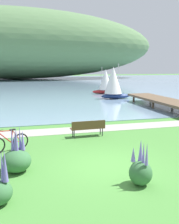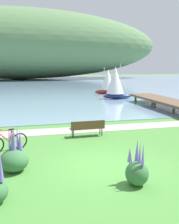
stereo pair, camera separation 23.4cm
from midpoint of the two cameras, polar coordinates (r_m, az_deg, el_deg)
The scene contains 11 objects.
ground_plane at distance 9.61m, azimuth 2.96°, elevation -11.99°, with size 200.00×200.00×0.00m, color #478438.
bay_water at distance 55.75m, azimuth -12.00°, elevation 6.38°, with size 180.00×80.00×0.04m, color #7A99B2.
distant_hillside at distance 76.19m, azimuth -16.79°, elevation 14.55°, with size 82.54×28.00×19.53m, color #567A4C.
shoreline_path at distance 14.63m, azimuth -3.55°, elevation -4.09°, with size 60.00×1.50×0.01m, color #A39E93.
park_bench_near_camera at distance 13.13m, azimuth -0.85°, elevation -3.43°, with size 1.81×0.53×0.88m.
bicycle_leaning_near_bench at distance 11.52m, azimuth -18.35°, elevation -6.59°, with size 1.65×0.76×1.01m.
echium_bush_beside_closest at distance 9.30m, azimuth -16.92°, elevation -10.26°, with size 1.02×1.02×1.67m.
echium_bush_mid_cluster at distance 8.13m, azimuth 10.66°, elevation -13.09°, with size 0.72×0.72×1.43m.
sailboat_mid_bay at distance 28.38m, azimuth 5.24°, elevation 6.73°, with size 3.39×2.13×3.91m.
sailboat_toward_hillside at distance 33.57m, azimuth 3.40°, elevation 6.99°, with size 3.07×1.97×3.52m.
pier_dock at distance 23.00m, azimuth 16.06°, elevation 2.54°, with size 2.40×10.00×0.80m.
Camera 1 is at (-2.85, -8.43, 3.65)m, focal length 40.33 mm.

